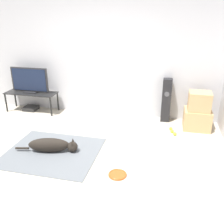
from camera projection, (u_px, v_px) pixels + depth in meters
The scene contains 14 objects.
ground_plane at pixel (64, 160), 3.93m from camera, with size 12.00×12.00×0.00m, color #BCB29E.
wall_back at pixel (99, 57), 5.35m from camera, with size 8.00×0.06×2.55m.
area_rug at pixel (53, 152), 4.13m from camera, with size 1.50×1.29×0.01m.
dog at pixel (52, 145), 4.10m from camera, with size 1.02×0.34×0.24m.
frisbee at pixel (118, 175), 3.55m from camera, with size 0.26×0.26×0.03m.
cardboard_box_lower at pixel (197, 119), 4.92m from camera, with size 0.51×0.44×0.39m.
cardboard_box_upper at pixel (200, 101), 4.76m from camera, with size 0.41×0.35×0.37m.
floor_speaker at pixel (166, 100), 5.19m from camera, with size 0.18×0.19×0.92m.
tv_stand at pixel (31, 95), 5.74m from camera, with size 1.18×0.42×0.45m.
tv at pixel (30, 81), 5.62m from camera, with size 0.88×0.20×0.57m.
tennis_ball_by_boxes at pixel (171, 129), 4.90m from camera, with size 0.07×0.07×0.07m.
tennis_ball_near_speaker at pixel (172, 131), 4.79m from camera, with size 0.07×0.07×0.07m.
tennis_ball_loose_on_carpet at pixel (175, 134), 4.69m from camera, with size 0.07×0.07×0.07m.
game_console at pixel (31, 108), 5.92m from camera, with size 0.31×0.29×0.09m.
Camera 1 is at (1.51, -3.10, 2.16)m, focal length 40.00 mm.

